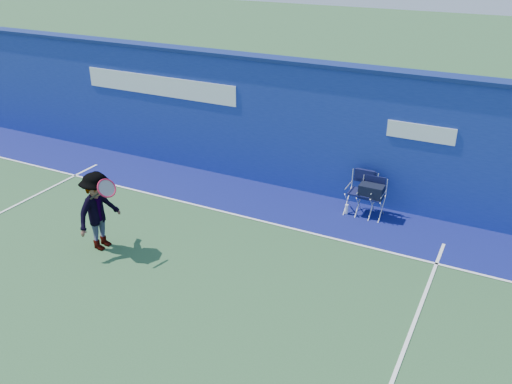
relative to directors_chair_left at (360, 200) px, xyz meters
The scene contains 8 objects.
ground 5.23m from the directors_chair_left, 119.71° to the right, with size 80.00×80.00×0.00m, color #2C532E.
stadium_wall 2.95m from the directors_chair_left, 165.67° to the left, with size 24.00×0.50×3.08m.
out_of_bounds_strip 2.64m from the directors_chair_left, behind, with size 24.00×1.80×0.01m, color #0E1459.
court_lines 4.72m from the directors_chair_left, 123.33° to the right, with size 24.00×12.00×0.01m.
directors_chair_left is the anchor object (origin of this frame).
directors_chair_right 0.24m from the directors_chair_left, ahead, with size 0.52×0.46×0.87m.
water_bottle 0.36m from the directors_chair_left, 143.97° to the right, with size 0.07×0.07×0.23m, color white.
tennis_player 5.52m from the directors_chair_left, 137.87° to the right, with size 0.87×1.05×1.60m.
Camera 1 is at (5.37, -5.97, 5.62)m, focal length 38.00 mm.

